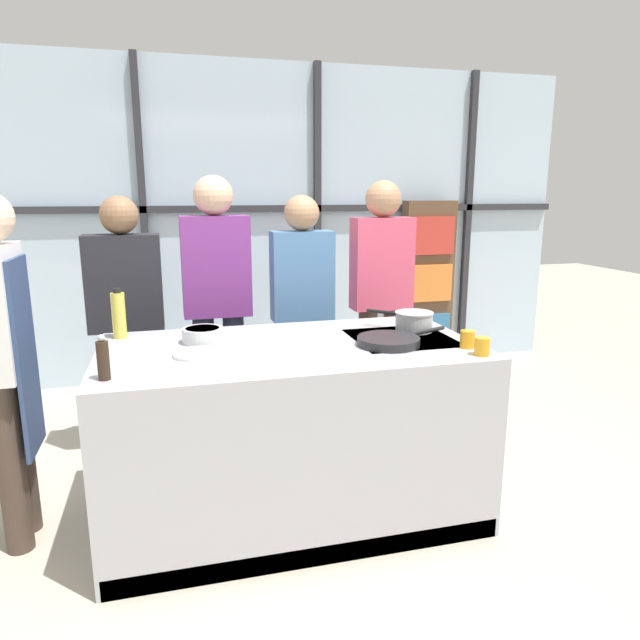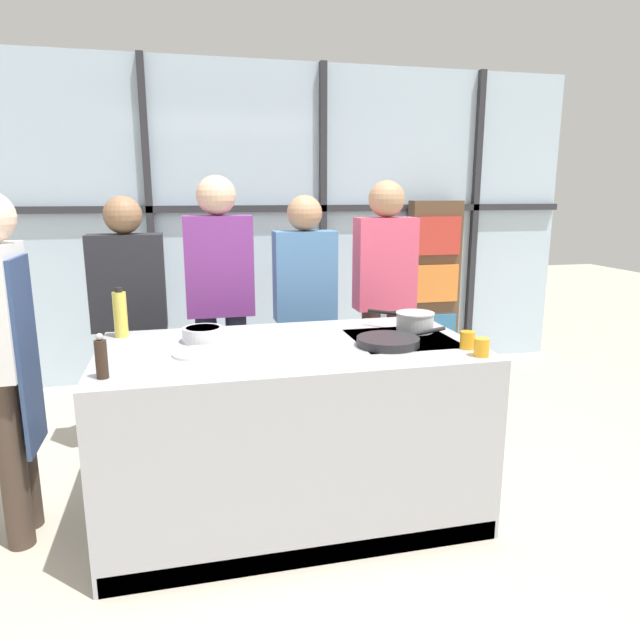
{
  "view_description": "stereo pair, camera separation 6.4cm",
  "coord_description": "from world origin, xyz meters",
  "px_view_note": "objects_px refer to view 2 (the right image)",
  "views": [
    {
      "loc": [
        -0.57,
        -2.75,
        1.68
      ],
      "look_at": [
        0.18,
        0.1,
        1.02
      ],
      "focal_mm": 32.0,
      "sensor_mm": 36.0,
      "label": 1
    },
    {
      "loc": [
        -0.5,
        -2.76,
        1.68
      ],
      "look_at": [
        0.18,
        0.1,
        1.02
      ],
      "focal_mm": 32.0,
      "sensor_mm": 36.0,
      "label": 2
    }
  ],
  "objects_px": {
    "spectator_far_right": "(384,289)",
    "mixing_bowl": "(203,334)",
    "frying_pan": "(389,341)",
    "white_plate": "(198,353)",
    "chef": "(5,346)",
    "spectator_far_left": "(130,312)",
    "juice_glass_near": "(482,347)",
    "juice_glass_far": "(467,340)",
    "spectator_center_left": "(220,294)",
    "spectator_center_right": "(305,302)",
    "oil_bottle": "(120,314)",
    "saucepan": "(414,321)",
    "pepper_grinder": "(101,358)"
  },
  "relations": [
    {
      "from": "spectator_far_right",
      "to": "mixing_bowl",
      "type": "distance_m",
      "value": 1.5
    },
    {
      "from": "frying_pan",
      "to": "white_plate",
      "type": "xyz_separation_m",
      "value": [
        -0.95,
        0.05,
        -0.02
      ]
    },
    {
      "from": "spectator_far_right",
      "to": "white_plate",
      "type": "relative_size",
      "value": 7.17
    },
    {
      "from": "chef",
      "to": "mixing_bowl",
      "type": "relative_size",
      "value": 8.0
    },
    {
      "from": "spectator_far_left",
      "to": "juice_glass_near",
      "type": "relative_size",
      "value": 19.15
    },
    {
      "from": "spectator_far_left",
      "to": "frying_pan",
      "type": "bearing_deg",
      "value": 141.1
    },
    {
      "from": "mixing_bowl",
      "to": "juice_glass_far",
      "type": "bearing_deg",
      "value": -19.36
    },
    {
      "from": "spectator_center_left",
      "to": "white_plate",
      "type": "relative_size",
      "value": 7.28
    },
    {
      "from": "spectator_far_left",
      "to": "spectator_far_right",
      "type": "bearing_deg",
      "value": -180.0
    },
    {
      "from": "spectator_center_right",
      "to": "oil_bottle",
      "type": "bearing_deg",
      "value": 27.14
    },
    {
      "from": "chef",
      "to": "saucepan",
      "type": "xyz_separation_m",
      "value": [
        2.07,
        0.05,
        -0.0
      ]
    },
    {
      "from": "spectator_center_left",
      "to": "oil_bottle",
      "type": "height_order",
      "value": "spectator_center_left"
    },
    {
      "from": "spectator_far_left",
      "to": "white_plate",
      "type": "bearing_deg",
      "value": 110.95
    },
    {
      "from": "mixing_bowl",
      "to": "oil_bottle",
      "type": "distance_m",
      "value": 0.48
    },
    {
      "from": "spectator_center_left",
      "to": "frying_pan",
      "type": "height_order",
      "value": "spectator_center_left"
    },
    {
      "from": "spectator_far_right",
      "to": "spectator_far_left",
      "type": "bearing_deg",
      "value": 0.0
    },
    {
      "from": "spectator_center_right",
      "to": "saucepan",
      "type": "bearing_deg",
      "value": 118.13
    },
    {
      "from": "saucepan",
      "to": "mixing_bowl",
      "type": "relative_size",
      "value": 1.51
    },
    {
      "from": "chef",
      "to": "oil_bottle",
      "type": "xyz_separation_m",
      "value": [
        0.49,
        0.3,
        0.07
      ]
    },
    {
      "from": "spectator_far_right",
      "to": "juice_glass_near",
      "type": "distance_m",
      "value": 1.37
    },
    {
      "from": "mixing_bowl",
      "to": "juice_glass_far",
      "type": "distance_m",
      "value": 1.35
    },
    {
      "from": "mixing_bowl",
      "to": "pepper_grinder",
      "type": "distance_m",
      "value": 0.67
    },
    {
      "from": "juice_glass_near",
      "to": "juice_glass_far",
      "type": "relative_size",
      "value": 1.0
    },
    {
      "from": "white_plate",
      "to": "spectator_far_right",
      "type": "bearing_deg",
      "value": 38.09
    },
    {
      "from": "spectator_center_left",
      "to": "spectator_center_right",
      "type": "xyz_separation_m",
      "value": [
        0.57,
        0.0,
        -0.07
      ]
    },
    {
      "from": "spectator_far_left",
      "to": "white_plate",
      "type": "distance_m",
      "value": 1.1
    },
    {
      "from": "mixing_bowl",
      "to": "juice_glass_far",
      "type": "xyz_separation_m",
      "value": [
        1.27,
        -0.45,
        0.0
      ]
    },
    {
      "from": "frying_pan",
      "to": "pepper_grinder",
      "type": "distance_m",
      "value": 1.37
    },
    {
      "from": "spectator_far_left",
      "to": "pepper_grinder",
      "type": "height_order",
      "value": "spectator_far_left"
    },
    {
      "from": "oil_bottle",
      "to": "juice_glass_far",
      "type": "relative_size",
      "value": 3.1
    },
    {
      "from": "pepper_grinder",
      "to": "juice_glass_near",
      "type": "relative_size",
      "value": 2.23
    },
    {
      "from": "spectator_center_right",
      "to": "spectator_far_right",
      "type": "height_order",
      "value": "spectator_far_right"
    },
    {
      "from": "spectator_far_left",
      "to": "spectator_center_left",
      "type": "relative_size",
      "value": 0.93
    },
    {
      "from": "frying_pan",
      "to": "mixing_bowl",
      "type": "distance_m",
      "value": 0.96
    },
    {
      "from": "spectator_far_right",
      "to": "juice_glass_near",
      "type": "relative_size",
      "value": 20.28
    },
    {
      "from": "frying_pan",
      "to": "juice_glass_near",
      "type": "bearing_deg",
      "value": -38.63
    },
    {
      "from": "spectator_center_right",
      "to": "oil_bottle",
      "type": "xyz_separation_m",
      "value": [
        -1.13,
        -0.58,
        0.09
      ]
    },
    {
      "from": "chef",
      "to": "pepper_grinder",
      "type": "xyz_separation_m",
      "value": [
        0.48,
        -0.41,
        0.03
      ]
    },
    {
      "from": "juice_glass_far",
      "to": "chef",
      "type": "bearing_deg",
      "value": 171.02
    },
    {
      "from": "saucepan",
      "to": "pepper_grinder",
      "type": "xyz_separation_m",
      "value": [
        -1.59,
        -0.46,
        0.03
      ]
    },
    {
      "from": "saucepan",
      "to": "juice_glass_near",
      "type": "height_order",
      "value": "saucepan"
    },
    {
      "from": "spectator_far_right",
      "to": "frying_pan",
      "type": "relative_size",
      "value": 3.22
    },
    {
      "from": "spectator_far_left",
      "to": "spectator_center_left",
      "type": "bearing_deg",
      "value": 180.0
    },
    {
      "from": "spectator_center_left",
      "to": "pepper_grinder",
      "type": "bearing_deg",
      "value": 66.16
    },
    {
      "from": "frying_pan",
      "to": "oil_bottle",
      "type": "relative_size",
      "value": 2.03
    },
    {
      "from": "spectator_center_right",
      "to": "white_plate",
      "type": "relative_size",
      "value": 6.78
    },
    {
      "from": "spectator_center_left",
      "to": "juice_glass_far",
      "type": "bearing_deg",
      "value": 132.64
    },
    {
      "from": "spectator_center_right",
      "to": "juice_glass_far",
      "type": "relative_size",
      "value": 19.18
    },
    {
      "from": "spectator_center_right",
      "to": "frying_pan",
      "type": "height_order",
      "value": "spectator_center_right"
    },
    {
      "from": "juice_glass_near",
      "to": "oil_bottle",
      "type": "bearing_deg",
      "value": 155.04
    }
  ]
}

